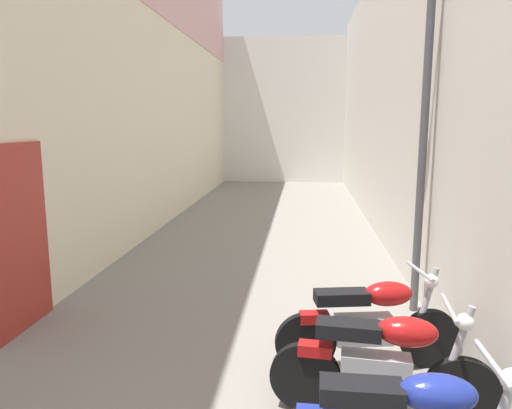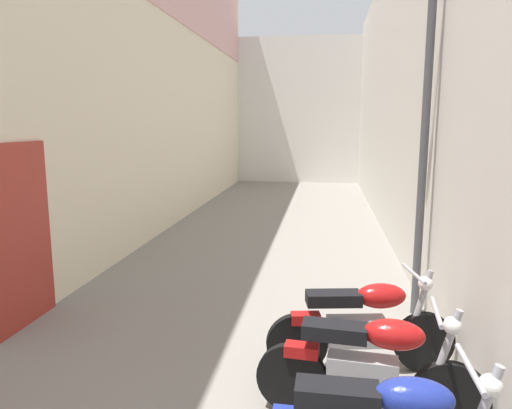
% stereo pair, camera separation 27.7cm
% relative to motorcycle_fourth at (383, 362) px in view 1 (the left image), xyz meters
% --- Properties ---
extents(ground_plane, '(36.06, 36.06, 0.00)m').
position_rel_motorcycle_fourth_xyz_m(ground_plane, '(-1.51, 3.83, -0.50)').
color(ground_plane, gray).
extents(building_left, '(0.45, 20.06, 8.60)m').
position_rel_motorcycle_fourth_xyz_m(building_left, '(-4.16, 5.79, 3.84)').
color(building_left, beige).
rests_on(building_left, ground).
extents(building_right, '(0.45, 20.06, 6.14)m').
position_rel_motorcycle_fourth_xyz_m(building_right, '(1.14, 5.82, 2.57)').
color(building_right, beige).
rests_on(building_right, ground).
extents(building_far_end, '(7.91, 2.00, 5.79)m').
position_rel_motorcycle_fourth_xyz_m(building_far_end, '(-1.51, 16.86, 2.40)').
color(building_far_end, silver).
rests_on(building_far_end, ground).
extents(motorcycle_fourth, '(1.85, 0.58, 1.04)m').
position_rel_motorcycle_fourth_xyz_m(motorcycle_fourth, '(0.00, 0.00, 0.00)').
color(motorcycle_fourth, black).
rests_on(motorcycle_fourth, ground).
extents(motorcycle_fifth, '(1.84, 0.58, 1.04)m').
position_rel_motorcycle_fourth_xyz_m(motorcycle_fifth, '(-0.00, 0.81, 0.00)').
color(motorcycle_fifth, black).
rests_on(motorcycle_fifth, ground).
extents(street_lamp, '(0.79, 0.18, 4.47)m').
position_rel_motorcycle_fourth_xyz_m(street_lamp, '(0.70, 2.41, 2.13)').
color(street_lamp, '#47474C').
rests_on(street_lamp, ground).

